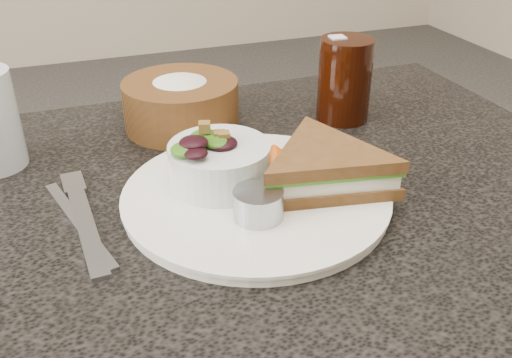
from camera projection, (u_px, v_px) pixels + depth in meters
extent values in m
cylinder|color=silver|center=(256.00, 197.00, 0.66)|extent=(0.30, 0.30, 0.01)
cylinder|color=#9FA4AD|center=(258.00, 204.00, 0.60)|extent=(0.07, 0.07, 0.03)
cone|color=#F95907|center=(274.00, 155.00, 0.70)|extent=(0.09, 0.09, 0.03)
cube|color=#A4A7B0|center=(86.00, 225.00, 0.62)|extent=(0.03, 0.20, 0.01)
cube|color=#A6AAB7|center=(79.00, 223.00, 0.62)|extent=(0.06, 0.19, 0.00)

